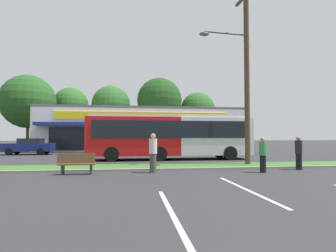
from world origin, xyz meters
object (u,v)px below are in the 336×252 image
Objects in this scene: bus_stop_bench at (77,163)px; car_3 at (29,146)px; city_bus at (170,135)px; pedestrian_by_pole at (263,155)px; pedestrian_mid at (153,153)px; utility_pole at (245,68)px; car_2 at (228,146)px; pedestrian_near_bench at (299,153)px.

bus_stop_bench is 0.37× the size of car_3.
city_bus is 7.20× the size of pedestrian_by_pole.
utility_pole is at bearing 4.05° from pedestrian_mid.
pedestrian_by_pole reaches higher than car_2.
city_bus is 6.51× the size of pedestrian_mid.
city_bus is (-3.63, 4.91, -3.85)m from utility_pole.
pedestrian_mid is (-7.42, -0.10, 0.06)m from pedestrian_near_bench.
pedestrian_near_bench is 2.43m from pedestrian_by_pole.
pedestrian_by_pole is at bearing -97.49° from utility_pole.
pedestrian_by_pole is at bearing -66.62° from city_bus.
car_2 is (6.95, 6.71, -0.99)m from city_bus.
pedestrian_mid is at bearing -104.58° from city_bus.
city_bus is 14.24m from car_3.
utility_pole is 2.29× the size of car_2.
pedestrian_near_bench is at bearing 84.32° from car_2.
car_2 is 14.79m from pedestrian_by_pole.
city_bus is at bearing 126.48° from utility_pole.
utility_pole is at bearing 143.14° from car_3.
car_2 is at bearing 40.68° from pedestrian_mid.
car_2 is 2.53× the size of pedestrian_mid.
car_2 is at bearing -87.11° from pedestrian_near_bench.
utility_pole reaches higher than pedestrian_near_bench.
car_2 is 19.28m from car_3.
car_3 is 2.63× the size of pedestrian_by_pole.
car_3 is (-12.33, 7.06, -0.98)m from city_bus.
car_3 is 17.53m from pedestrian_mid.
bus_stop_bench is at bearing 10.09° from pedestrian_near_bench.
pedestrian_near_bench reaches higher than bus_stop_bench.
city_bus reaches higher than car_3.
utility_pole is 20.53m from car_3.
pedestrian_near_bench is at bearing -15.90° from pedestrian_mid.
bus_stop_bench is (-5.22, -7.17, -1.26)m from city_bus.
pedestrian_mid is (-8.77, -13.69, 0.14)m from car_2.
pedestrian_by_pole is (-0.36, -2.70, -4.79)m from utility_pole.
bus_stop_bench is 0.88× the size of pedestrian_mid.
car_3 reaches higher than car_2.
utility_pole reaches higher than car_2.
car_2 is 2.69× the size of pedestrian_near_bench.
car_2 is at bearing -131.25° from bus_stop_bench.
utility_pole is at bearing 118.52° from pedestrian_by_pole.
utility_pole is 6.59× the size of bus_stop_bench.
bus_stop_bench is at bearing -125.97° from city_bus.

